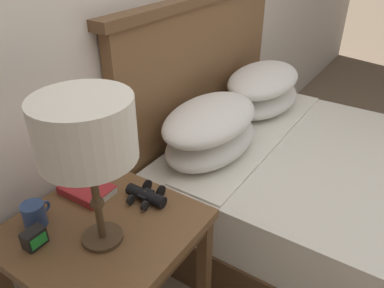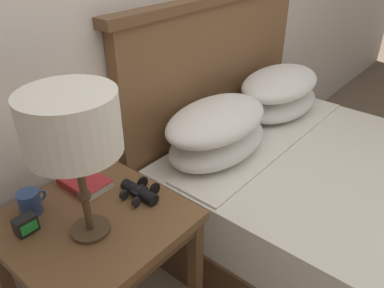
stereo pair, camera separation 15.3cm
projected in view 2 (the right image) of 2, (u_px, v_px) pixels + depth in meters
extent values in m
cube|color=brown|center=(93.00, 222.00, 1.30)|extent=(0.58, 0.58, 0.04)
cube|color=brown|center=(94.00, 231.00, 1.32)|extent=(0.55, 0.55, 0.05)
cube|color=brown|center=(195.00, 279.00, 1.50)|extent=(0.04, 0.04, 0.62)
cube|color=brown|center=(113.00, 222.00, 1.78)|extent=(0.04, 0.04, 0.62)
cube|color=#4E3520|center=(350.00, 241.00, 1.92)|extent=(1.34, 1.71, 0.27)
cube|color=silver|center=(363.00, 199.00, 1.78)|extent=(1.32, 1.67, 0.27)
cube|color=white|center=(267.00, 137.00, 2.00)|extent=(1.29, 0.28, 0.01)
cube|color=brown|center=(216.00, 111.00, 2.17)|extent=(1.41, 0.06, 1.20)
ellipsoid|color=white|center=(218.00, 141.00, 1.83)|extent=(0.60, 0.36, 0.15)
ellipsoid|color=white|center=(280.00, 102.00, 2.24)|extent=(0.60, 0.36, 0.15)
ellipsoid|color=white|center=(217.00, 119.00, 1.75)|extent=(0.60, 0.36, 0.15)
ellipsoid|color=white|center=(280.00, 83.00, 2.15)|extent=(0.60, 0.36, 0.15)
cylinder|color=#4C3823|center=(91.00, 229.00, 1.24)|extent=(0.13, 0.13, 0.01)
cylinder|color=#4C3823|center=(84.00, 192.00, 1.16)|extent=(0.02, 0.02, 0.30)
sphere|color=#4C3823|center=(84.00, 196.00, 1.16)|extent=(0.04, 0.04, 0.04)
cylinder|color=silver|center=(71.00, 123.00, 1.03)|extent=(0.28, 0.28, 0.18)
cube|color=silver|center=(85.00, 183.00, 1.45)|extent=(0.13, 0.19, 0.03)
cube|color=#B2282D|center=(85.00, 179.00, 1.44)|extent=(0.13, 0.19, 0.00)
cube|color=#B2282D|center=(72.00, 190.00, 1.40)|extent=(0.01, 0.19, 0.03)
cylinder|color=black|center=(146.00, 195.00, 1.37)|extent=(0.05, 0.10, 0.04)
cylinder|color=black|center=(155.00, 189.00, 1.40)|extent=(0.05, 0.01, 0.05)
cylinder|color=black|center=(136.00, 202.00, 1.33)|extent=(0.04, 0.01, 0.04)
cylinder|color=black|center=(133.00, 189.00, 1.40)|extent=(0.05, 0.10, 0.04)
cylinder|color=black|center=(143.00, 183.00, 1.43)|extent=(0.05, 0.01, 0.05)
cylinder|color=black|center=(124.00, 195.00, 1.37)|extent=(0.04, 0.01, 0.04)
cube|color=black|center=(139.00, 190.00, 1.38)|extent=(0.06, 0.04, 0.01)
cylinder|color=black|center=(139.00, 189.00, 1.38)|extent=(0.02, 0.01, 0.02)
cylinder|color=#334C84|center=(30.00, 203.00, 1.30)|extent=(0.08, 0.08, 0.08)
torus|color=#334C84|center=(40.00, 196.00, 1.32)|extent=(0.05, 0.01, 0.05)
cube|color=black|center=(26.00, 225.00, 1.22)|extent=(0.07, 0.04, 0.06)
cube|color=green|center=(29.00, 228.00, 1.21)|extent=(0.06, 0.00, 0.04)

